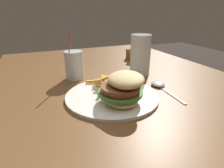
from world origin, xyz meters
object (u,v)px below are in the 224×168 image
meal_plate_near (117,91)px  beer_glass (140,56)px  juice_glass (74,66)px  condiment_caddy (136,53)px  spoon (159,84)px

meal_plate_near → beer_glass: beer_glass is taller
juice_glass → condiment_caddy: size_ratio=1.80×
meal_plate_near → juice_glass: 0.27m
spoon → condiment_caddy: size_ratio=1.79×
meal_plate_near → spoon: size_ratio=1.58×
meal_plate_near → condiment_caddy: condiment_caddy is taller
beer_glass → condiment_caddy: size_ratio=1.61×
spoon → beer_glass: bearing=2.5°
meal_plate_near → beer_glass: size_ratio=1.76×
meal_plate_near → juice_glass: (-0.26, -0.08, 0.02)m
juice_glass → spoon: (0.21, 0.28, -0.05)m
beer_glass → juice_glass: juice_glass is taller
meal_plate_near → condiment_caddy: bearing=144.1°
beer_glass → condiment_caddy: 0.26m
juice_glass → condiment_caddy: bearing=113.7°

